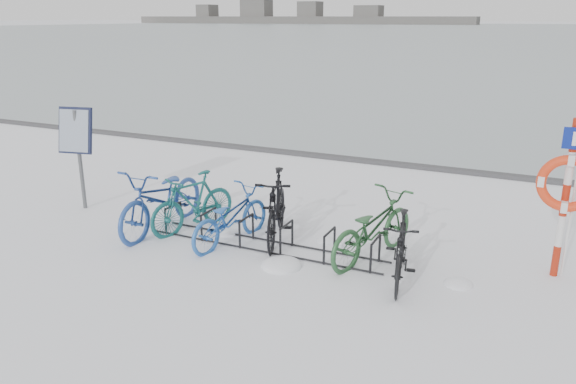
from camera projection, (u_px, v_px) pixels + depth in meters
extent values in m
plane|color=white|center=(266.00, 247.00, 9.01)|extent=(900.00, 900.00, 0.00)
cube|color=#A5B4BA|center=(546.00, 31.00, 142.80)|extent=(400.00, 298.00, 0.02)
cube|color=#3F3F42|center=(374.00, 162.00, 14.09)|extent=(400.00, 0.25, 0.10)
cylinder|color=black|center=(166.00, 222.00, 9.49)|extent=(0.04, 0.04, 0.44)
cylinder|color=black|center=(181.00, 214.00, 9.87)|extent=(0.04, 0.04, 0.44)
cylinder|color=black|center=(173.00, 206.00, 9.61)|extent=(0.04, 0.44, 0.04)
cylinder|color=black|center=(201.00, 228.00, 9.19)|extent=(0.04, 0.04, 0.44)
cylinder|color=black|center=(216.00, 220.00, 9.57)|extent=(0.04, 0.04, 0.44)
cylinder|color=black|center=(208.00, 212.00, 9.32)|extent=(0.04, 0.44, 0.04)
cylinder|color=black|center=(240.00, 235.00, 8.90)|extent=(0.04, 0.04, 0.44)
cylinder|color=black|center=(253.00, 226.00, 9.28)|extent=(0.04, 0.04, 0.44)
cylinder|color=black|center=(246.00, 218.00, 9.02)|extent=(0.04, 0.44, 0.04)
cylinder|color=black|center=(280.00, 243.00, 8.61)|extent=(0.04, 0.04, 0.44)
cylinder|color=black|center=(292.00, 233.00, 8.99)|extent=(0.04, 0.04, 0.44)
cylinder|color=black|center=(286.00, 225.00, 8.73)|extent=(0.04, 0.44, 0.04)
cylinder|color=black|center=(324.00, 251.00, 8.31)|extent=(0.04, 0.04, 0.44)
cylinder|color=black|center=(334.00, 240.00, 8.69)|extent=(0.04, 0.04, 0.44)
cylinder|color=black|center=(330.00, 232.00, 8.44)|extent=(0.04, 0.44, 0.04)
cylinder|color=black|center=(371.00, 259.00, 8.02)|extent=(0.04, 0.04, 0.44)
cylinder|color=black|center=(379.00, 248.00, 8.40)|extent=(0.04, 0.04, 0.44)
cylinder|color=black|center=(376.00, 240.00, 8.15)|extent=(0.04, 0.44, 0.04)
cylinder|color=black|center=(260.00, 251.00, 8.81)|extent=(4.00, 0.03, 0.03)
cylinder|color=black|center=(272.00, 241.00, 9.19)|extent=(4.00, 0.03, 0.03)
cylinder|color=#595B5E|center=(80.00, 160.00, 10.57)|extent=(0.07, 0.07, 1.89)
cube|color=black|center=(75.00, 130.00, 10.37)|extent=(0.69, 0.38, 0.86)
cube|color=#8C99AD|center=(74.00, 131.00, 10.34)|extent=(0.61, 0.30, 0.76)
cylinder|color=#AA220D|center=(555.00, 261.00, 7.96)|extent=(0.10, 0.10, 0.45)
cylinder|color=silver|center=(560.00, 231.00, 7.83)|extent=(0.10, 0.10, 0.45)
cylinder|color=#AA220D|center=(565.00, 200.00, 7.69)|extent=(0.10, 0.10, 0.45)
cylinder|color=silver|center=(570.00, 168.00, 7.55)|extent=(0.10, 0.10, 0.45)
cylinder|color=#AA220D|center=(575.00, 135.00, 7.42)|extent=(0.10, 0.10, 0.45)
torus|color=red|center=(568.00, 184.00, 7.53)|extent=(0.79, 0.13, 0.79)
cube|color=navy|center=(575.00, 138.00, 7.36)|extent=(0.29, 0.03, 0.29)
cube|color=#4D4D4D|center=(292.00, 20.00, 281.71)|extent=(180.00, 12.00, 3.50)
cube|color=#4D4D4D|center=(240.00, 12.00, 292.78)|extent=(24.00, 10.00, 8.00)
cube|color=#4D4D4D|center=(349.00, 13.00, 268.53)|extent=(20.00, 10.00, 6.00)
imported|color=#274A97|center=(162.00, 196.00, 9.62)|extent=(0.83, 2.27, 1.18)
imported|color=#185C5D|center=(193.00, 200.00, 9.63)|extent=(1.03, 1.79, 1.04)
imported|color=blue|center=(230.00, 215.00, 9.08)|extent=(0.94, 1.87, 0.94)
imported|color=black|center=(276.00, 205.00, 9.18)|extent=(1.15, 2.02, 1.17)
imported|color=#28562F|center=(373.00, 225.00, 8.47)|extent=(1.27, 2.12, 1.05)
imported|color=black|center=(401.00, 247.00, 7.75)|extent=(0.76, 1.70, 0.99)
ellipsoid|color=white|center=(346.00, 242.00, 9.20)|extent=(0.43, 0.43, 0.15)
ellipsoid|color=white|center=(282.00, 266.00, 8.33)|extent=(0.62, 0.62, 0.22)
ellipsoid|color=white|center=(326.00, 241.00, 9.25)|extent=(0.34, 0.34, 0.12)
ellipsoid|color=white|center=(458.00, 284.00, 7.75)|extent=(0.40, 0.40, 0.14)
ellipsoid|color=white|center=(227.00, 233.00, 9.57)|extent=(0.39, 0.39, 0.14)
ellipsoid|color=white|center=(140.00, 222.00, 10.11)|extent=(0.34, 0.34, 0.12)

